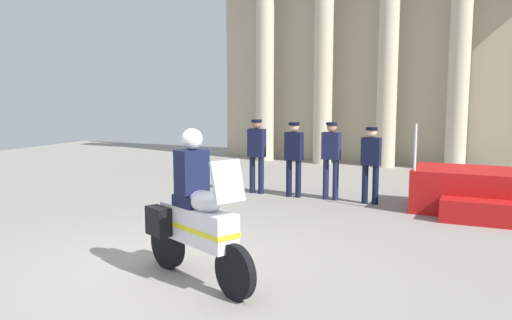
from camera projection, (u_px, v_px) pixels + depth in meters
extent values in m
plane|color=gray|center=(160.00, 269.00, 6.97)|extent=(28.00, 28.00, 0.00)
cube|color=#B6AB91|center=(394.00, 39.00, 16.83)|extent=(11.92, 0.30, 8.06)
cylinder|color=beige|center=(265.00, 59.00, 17.76)|extent=(0.61, 0.61, 6.90)
cylinder|color=beige|center=(324.00, 57.00, 16.92)|extent=(0.61, 0.61, 6.90)
cylinder|color=beige|center=(388.00, 55.00, 16.08)|extent=(0.61, 0.61, 6.90)
cylinder|color=beige|center=(460.00, 53.00, 15.25)|extent=(0.61, 0.61, 6.90)
cube|color=#B71414|center=(485.00, 191.00, 10.19)|extent=(2.68, 1.47, 0.84)
cube|color=#B71414|center=(484.00, 212.00, 9.33)|extent=(1.48, 0.50, 0.42)
cylinder|color=silver|center=(415.00, 147.00, 10.00)|extent=(0.05, 0.05, 0.90)
cylinder|color=#141938|center=(252.00, 175.00, 12.20)|extent=(0.13, 0.13, 0.85)
cylinder|color=#141938|center=(261.00, 175.00, 12.11)|extent=(0.13, 0.13, 0.85)
cube|color=#141938|center=(257.00, 143.00, 12.06)|extent=(0.39, 0.24, 0.65)
sphere|color=#997056|center=(257.00, 124.00, 12.01)|extent=(0.21, 0.21, 0.21)
cylinder|color=black|center=(257.00, 121.00, 12.00)|extent=(0.24, 0.24, 0.06)
cylinder|color=black|center=(289.00, 178.00, 11.77)|extent=(0.13, 0.13, 0.83)
cylinder|color=black|center=(298.00, 179.00, 11.68)|extent=(0.13, 0.13, 0.83)
cube|color=black|center=(294.00, 146.00, 11.63)|extent=(0.39, 0.24, 0.62)
sphere|color=tan|center=(294.00, 127.00, 11.58)|extent=(0.21, 0.21, 0.21)
cylinder|color=black|center=(294.00, 124.00, 11.57)|extent=(0.24, 0.24, 0.06)
cylinder|color=#191E42|center=(326.00, 179.00, 11.46)|extent=(0.13, 0.13, 0.89)
cylinder|color=#191E42|center=(336.00, 180.00, 11.37)|extent=(0.13, 0.13, 0.89)
cube|color=#191E42|center=(331.00, 146.00, 11.32)|extent=(0.39, 0.24, 0.59)
sphere|color=tan|center=(332.00, 127.00, 11.27)|extent=(0.21, 0.21, 0.21)
cylinder|color=black|center=(332.00, 124.00, 11.26)|extent=(0.24, 0.24, 0.06)
cylinder|color=black|center=(365.00, 184.00, 11.03)|extent=(0.13, 0.13, 0.82)
cylinder|color=black|center=(375.00, 185.00, 10.94)|extent=(0.13, 0.13, 0.82)
cube|color=black|center=(371.00, 151.00, 10.89)|extent=(0.39, 0.24, 0.58)
sphere|color=beige|center=(372.00, 132.00, 10.84)|extent=(0.21, 0.21, 0.21)
cylinder|color=black|center=(372.00, 129.00, 10.83)|extent=(0.24, 0.24, 0.06)
cylinder|color=black|center=(235.00, 272.00, 5.91)|extent=(0.62, 0.36, 0.64)
cylinder|color=black|center=(168.00, 244.00, 7.00)|extent=(0.64, 0.40, 0.64)
cube|color=silver|center=(198.00, 225.00, 6.40)|extent=(1.26, 0.82, 0.44)
ellipsoid|color=silver|center=(205.00, 201.00, 6.25)|extent=(0.61, 0.51, 0.26)
cube|color=yellow|center=(198.00, 227.00, 6.41)|extent=(1.28, 0.83, 0.06)
cube|color=silver|center=(228.00, 181.00, 5.87)|extent=(0.31, 0.43, 0.47)
cube|color=black|center=(193.00, 215.00, 6.95)|extent=(0.40, 0.32, 0.36)
cube|color=black|center=(158.00, 221.00, 6.61)|extent=(0.40, 0.32, 0.36)
cube|color=#141938|center=(192.00, 200.00, 6.46)|extent=(0.51, 0.48, 0.14)
cube|color=#141938|center=(192.00, 172.00, 6.41)|extent=(0.39, 0.44, 0.56)
sphere|color=silver|center=(192.00, 139.00, 6.34)|extent=(0.26, 0.26, 0.26)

